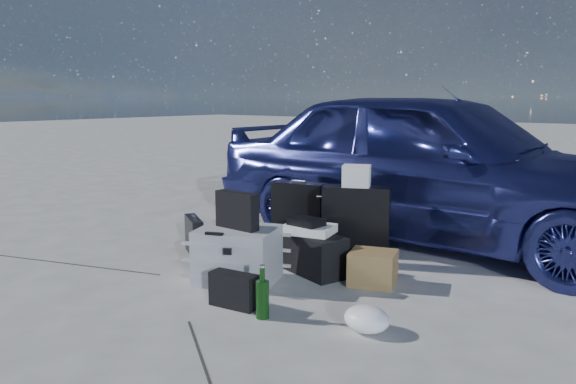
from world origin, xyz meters
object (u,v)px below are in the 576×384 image
(duffel_bag, at_px, (310,252))
(green_bottle, at_px, (262,293))
(pelican_case, at_px, (238,255))
(suitcase_left, at_px, (299,216))
(suitcase_right, at_px, (356,226))
(briefcase, at_px, (194,236))
(cardboard_box, at_px, (373,268))
(car, at_px, (433,165))

(duffel_bag, bearing_deg, green_bottle, -54.10)
(pelican_case, height_order, suitcase_left, suitcase_left)
(pelican_case, bearing_deg, green_bottle, -56.12)
(suitcase_left, bearing_deg, duffel_bag, -58.41)
(suitcase_right, distance_m, duffel_bag, 0.49)
(suitcase_left, height_order, suitcase_right, suitcase_right)
(briefcase, distance_m, suitcase_left, 0.98)
(pelican_case, distance_m, cardboard_box, 1.05)
(car, bearing_deg, suitcase_left, 144.29)
(cardboard_box, distance_m, green_bottle, 1.06)
(pelican_case, distance_m, suitcase_left, 1.05)
(pelican_case, bearing_deg, suitcase_left, 78.96)
(pelican_case, height_order, duffel_bag, pelican_case)
(pelican_case, relative_size, duffel_bag, 0.89)
(suitcase_left, xyz_separation_m, duffel_bag, (0.48, -0.49, -0.16))
(suitcase_right, bearing_deg, duffel_bag, -136.63)
(suitcase_right, distance_m, cardboard_box, 0.58)
(car, height_order, green_bottle, car)
(car, height_order, duffel_bag, car)
(briefcase, height_order, cardboard_box, briefcase)
(suitcase_left, bearing_deg, green_bottle, -74.52)
(suitcase_left, xyz_separation_m, cardboard_box, (1.04, -0.44, -0.19))
(briefcase, bearing_deg, car, 82.74)
(car, relative_size, cardboard_box, 13.11)
(car, xyz_separation_m, suitcase_right, (-0.17, -1.16, -0.43))
(briefcase, height_order, suitcase_left, suitcase_left)
(pelican_case, xyz_separation_m, suitcase_right, (0.48, 0.97, 0.13))
(pelican_case, relative_size, cardboard_box, 1.71)
(car, bearing_deg, duffel_bag, 169.11)
(suitcase_right, xyz_separation_m, cardboard_box, (0.38, -0.38, -0.21))
(suitcase_left, relative_size, cardboard_box, 1.87)
(car, relative_size, suitcase_right, 6.65)
(duffel_bag, relative_size, cardboard_box, 1.92)
(suitcase_left, xyz_separation_m, suitcase_right, (0.66, -0.07, 0.02))
(car, height_order, briefcase, car)
(car, bearing_deg, pelican_case, 164.37)
(car, distance_m, cardboard_box, 1.68)
(pelican_case, distance_m, duffel_bag, 0.63)
(car, relative_size, briefcase, 10.35)
(duffel_bag, bearing_deg, cardboard_box, 22.44)
(duffel_bag, xyz_separation_m, green_bottle, (0.32, -0.99, 0.01))
(car, distance_m, suitcase_left, 1.45)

